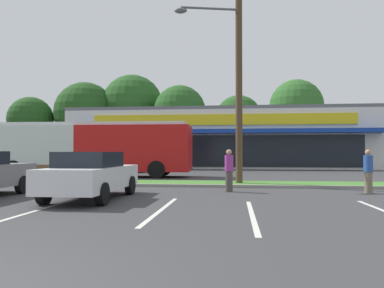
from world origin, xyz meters
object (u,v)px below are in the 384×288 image
object	(u,v)px
city_bus	(91,147)
pedestrian_near_bench	(368,171)
bus_stop_bench	(37,175)
car_2	(91,175)
utility_pole	(236,55)
car_0	(117,162)
pedestrian_by_pole	(229,170)

from	to	relation	value
city_bus	pedestrian_near_bench	size ratio (longest dim) A/B	7.76
bus_stop_bench	car_2	size ratio (longest dim) A/B	0.35
city_bus	pedestrian_near_bench	world-z (taller)	city_bus
utility_pole	pedestrian_near_bench	bearing A→B (deg)	-30.04
car_0	pedestrian_by_pole	world-z (taller)	pedestrian_by_pole
car_2	pedestrian_by_pole	distance (m)	5.06
utility_pole	city_bus	size ratio (longest dim) A/B	0.89
utility_pole	car_2	size ratio (longest dim) A/B	2.40
utility_pole	pedestrian_by_pole	xyz separation A→B (m)	(-0.28, -2.73, -5.00)
car_0	car_2	bearing A→B (deg)	104.66
city_bus	car_0	bearing A→B (deg)	-91.15
bus_stop_bench	pedestrian_by_pole	world-z (taller)	pedestrian_by_pole
pedestrian_near_bench	pedestrian_by_pole	world-z (taller)	pedestrian_by_pole
pedestrian_by_pole	car_2	bearing A→B (deg)	134.95
utility_pole	car_0	bearing A→B (deg)	129.76
city_bus	pedestrian_by_pole	distance (m)	11.71
city_bus	bus_stop_bench	size ratio (longest dim) A/B	7.61
car_2	utility_pole	bearing A→B (deg)	-39.65
utility_pole	bus_stop_bench	world-z (taller)	utility_pole
utility_pole	car_0	xyz separation A→B (m)	(-8.70, 10.46, -5.02)
car_2	car_0	bearing A→B (deg)	14.66
bus_stop_bench	utility_pole	bearing A→B (deg)	-169.14
city_bus	car_2	xyz separation A→B (m)	(4.18, -10.81, -1.00)
city_bus	pedestrian_by_pole	bearing A→B (deg)	135.26
pedestrian_by_pole	car_0	bearing A→B (deg)	44.71
city_bus	pedestrian_by_pole	xyz separation A→B (m)	(8.43, -8.07, -0.97)
pedestrian_near_bench	pedestrian_by_pole	bearing A→B (deg)	-148.65
utility_pole	pedestrian_near_bench	size ratio (longest dim) A/B	6.94
city_bus	car_2	bearing A→B (deg)	110.14
utility_pole	car_2	world-z (taller)	utility_pole
car_0	pedestrian_by_pole	bearing A→B (deg)	122.56
utility_pole	bus_stop_bench	distance (m)	10.05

